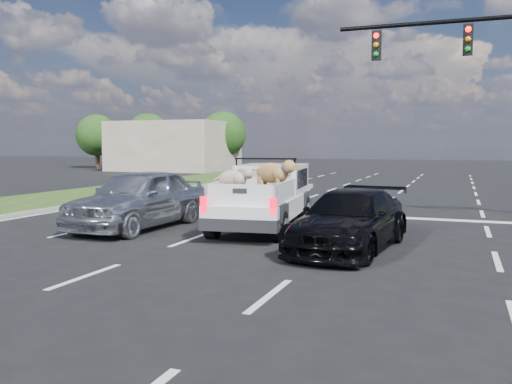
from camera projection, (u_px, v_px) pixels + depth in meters
ground at (171, 285)px, 9.09m from camera, size 160.00×160.00×0.00m
road_markings at (288, 229)px, 15.21m from camera, size 17.75×60.00×0.01m
curb_left at (21, 214)px, 17.86m from camera, size 0.15×60.00×0.14m
building_left at (175, 146)px, 49.48m from camera, size 10.00×8.00×4.40m
tree_far_a at (97, 135)px, 54.76m from camera, size 4.20×4.20×5.40m
tree_far_b at (148, 135)px, 52.65m from camera, size 4.20×4.20×5.40m
tree_far_c at (223, 134)px, 49.85m from camera, size 4.20×4.20×5.40m
pickup_truck at (265, 195)px, 15.30m from camera, size 2.51×5.49×1.99m
silver_sedan at (138, 198)px, 15.30m from camera, size 2.21×5.06×1.70m
black_coupe at (350, 220)px, 12.16m from camera, size 2.38×4.80×1.34m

